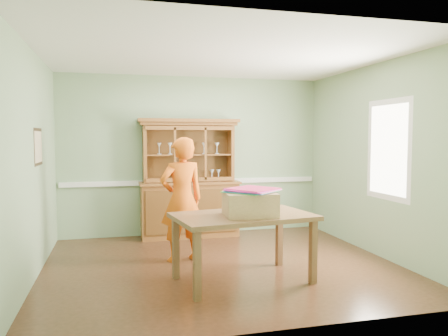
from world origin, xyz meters
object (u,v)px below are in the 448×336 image
object	(u,v)px
cardboard_box	(250,204)
person	(182,199)
china_hutch	(189,195)
dining_table	(243,222)

from	to	relation	value
cardboard_box	person	bearing A→B (deg)	118.53
china_hutch	cardboard_box	bearing A→B (deg)	-84.20
china_hutch	cardboard_box	size ratio (longest dim) A/B	3.47
cardboard_box	person	world-z (taller)	person
china_hutch	cardboard_box	distance (m)	2.57
person	china_hutch	bearing A→B (deg)	-115.66
china_hutch	person	distance (m)	1.49
dining_table	cardboard_box	size ratio (longest dim) A/B	2.96
china_hutch	person	bearing A→B (deg)	-103.54
china_hutch	dining_table	distance (m)	2.45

